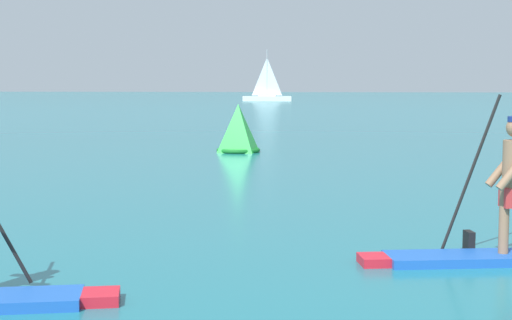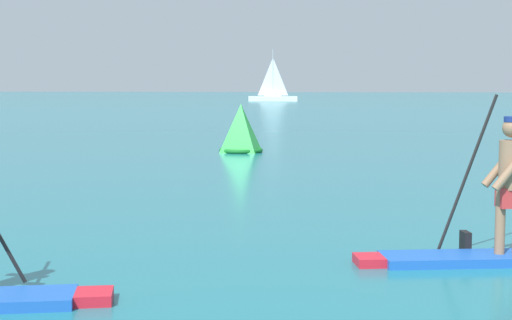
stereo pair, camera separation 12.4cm
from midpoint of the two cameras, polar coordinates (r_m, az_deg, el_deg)
name	(u,v)px [view 2 (the right image)]	position (r m, az deg, el deg)	size (l,w,h in m)	color
paddleboarder_mid_center	(496,229)	(9.01, 17.54, -4.83)	(3.03, 1.18, 1.89)	blue
race_marker_buoy	(241,131)	(22.77, -0.95, 2.17)	(1.49, 1.49, 1.41)	green
sailboat_left_horizon	(273,95)	(96.93, 1.28, 4.77)	(6.20, 2.50, 6.37)	white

